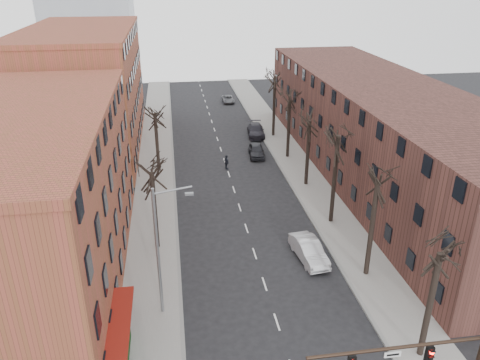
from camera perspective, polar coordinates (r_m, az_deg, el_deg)
name	(u,v)px	position (r m, az deg, el deg)	size (l,w,h in m)	color
sidewalk_left	(156,167)	(53.93, -10.24, 1.52)	(4.00, 90.00, 0.15)	gray
sidewalk_right	(293,160)	(55.63, 6.44, 2.48)	(4.00, 90.00, 0.15)	gray
building_left_near	(25,206)	(34.72, -24.74, -2.87)	(12.00, 26.00, 12.00)	brown
building_left_far	(86,91)	(61.25, -18.22, 10.26)	(12.00, 28.00, 14.00)	brown
building_right	(380,130)	(52.25, 16.65, 5.90)	(12.00, 50.00, 10.00)	#4F2B24
tree_right_a	(419,355)	(30.92, 21.02, -19.31)	(5.20, 5.20, 10.00)	black
tree_right_b	(366,275)	(36.36, 15.06, -11.08)	(5.20, 5.20, 10.80)	black
tree_right_c	(330,222)	(42.61, 10.97, -5.05)	(5.20, 5.20, 11.60)	black
tree_right_d	(306,185)	(49.37, 8.01, -0.60)	(5.20, 5.20, 10.00)	black
tree_right_e	(287,157)	(56.46, 5.79, 2.76)	(5.20, 5.20, 10.80)	black
tree_right_f	(273,136)	(63.76, 4.06, 5.36)	(5.20, 5.20, 11.60)	black
tree_left_a	(158,248)	(38.77, -9.98, -8.14)	(5.20, 5.20, 9.50)	black
tree_left_b	(159,171)	(53.02, -9.82, 1.06)	(5.20, 5.20, 9.50)	black
streetlight	(160,247)	(29.31, -9.71, -8.07)	(2.45, 0.22, 9.03)	slate
silver_sedan	(309,250)	(36.82, 8.40, -8.47)	(1.65, 4.74, 1.56)	silver
parked_car_near	(256,150)	(56.33, 2.01, 3.63)	(1.75, 4.34, 1.48)	black
parked_car_mid	(256,130)	(63.56, 1.94, 6.07)	(2.13, 5.25, 1.52)	black
parked_car_far	(228,99)	(80.54, -1.47, 9.83)	(1.86, 4.03, 1.12)	slate
pedestrian_b	(120,341)	(29.38, -14.45, -18.49)	(0.76, 0.59, 1.57)	black
pedestrian_crossing	(227,162)	(52.48, -1.66, 2.17)	(0.98, 0.41, 1.67)	black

